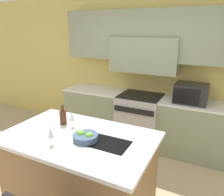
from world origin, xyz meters
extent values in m
cube|color=#DBC166|center=(0.00, 2.16, 1.35)|extent=(10.00, 0.06, 2.70)
cube|color=gray|center=(0.00, 1.96, 1.98)|extent=(3.03, 0.34, 0.85)
cube|color=gray|center=(0.00, 1.93, 1.65)|extent=(1.19, 0.40, 0.60)
cube|color=gray|center=(-0.95, 1.82, 0.46)|extent=(1.13, 0.62, 0.91)
cube|color=white|center=(-0.95, 1.82, 0.93)|extent=(1.13, 0.62, 0.03)
cube|color=gray|center=(0.95, 1.82, 0.46)|extent=(1.13, 0.62, 0.91)
cube|color=white|center=(0.95, 1.82, 0.93)|extent=(1.13, 0.62, 0.03)
cube|color=#B7B7BC|center=(0.00, 1.80, 0.47)|extent=(0.77, 0.66, 0.94)
cube|color=black|center=(0.00, 1.80, 0.94)|extent=(0.74, 0.61, 0.01)
cube|color=black|center=(0.00, 1.46, 0.77)|extent=(0.71, 0.02, 0.09)
cylinder|color=black|center=(-0.30, 1.45, 0.77)|extent=(0.04, 0.02, 0.04)
cylinder|color=black|center=(-0.15, 1.45, 0.77)|extent=(0.04, 0.02, 0.04)
cylinder|color=black|center=(0.00, 1.45, 0.77)|extent=(0.04, 0.02, 0.04)
cylinder|color=black|center=(0.15, 1.45, 0.77)|extent=(0.04, 0.02, 0.04)
cylinder|color=black|center=(0.30, 1.45, 0.77)|extent=(0.04, 0.02, 0.04)
cube|color=black|center=(0.85, 1.82, 1.09)|extent=(0.50, 0.43, 0.30)
cube|color=black|center=(0.80, 1.60, 1.09)|extent=(0.39, 0.01, 0.25)
cube|color=olive|center=(-0.13, 0.05, 0.44)|extent=(1.63, 0.99, 0.89)
cube|color=white|center=(-0.13, 0.05, 0.91)|extent=(1.73, 1.07, 0.04)
cube|color=#2D2D30|center=(0.26, 0.05, 0.92)|extent=(0.44, 0.32, 0.01)
cylinder|color=#B2B2B7|center=(0.26, 0.24, 0.93)|extent=(0.02, 0.02, 0.00)
cylinder|color=#422314|center=(-0.48, 0.23, 1.02)|extent=(0.09, 0.09, 0.18)
cylinder|color=#422314|center=(-0.48, 0.23, 1.15)|extent=(0.03, 0.03, 0.08)
cylinder|color=white|center=(-0.26, -0.25, 0.93)|extent=(0.06, 0.06, 0.01)
cylinder|color=white|center=(-0.26, -0.25, 0.98)|extent=(0.01, 0.01, 0.08)
cone|color=white|center=(-0.26, -0.25, 1.08)|extent=(0.07, 0.07, 0.12)
cylinder|color=white|center=(-0.33, 0.21, 0.93)|extent=(0.06, 0.06, 0.01)
cylinder|color=white|center=(-0.33, 0.21, 0.98)|extent=(0.01, 0.01, 0.08)
cone|color=white|center=(-0.33, 0.21, 1.08)|extent=(0.07, 0.07, 0.12)
cylinder|color=#384C6B|center=(0.00, 0.00, 0.96)|extent=(0.28, 0.28, 0.07)
sphere|color=#66A83D|center=(-0.05, 0.00, 0.99)|extent=(0.10, 0.10, 0.10)
sphere|color=#66A83D|center=(0.05, 0.00, 0.99)|extent=(0.09, 0.09, 0.09)
camera|label=1|loc=(1.21, -1.77, 2.10)|focal=35.00mm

